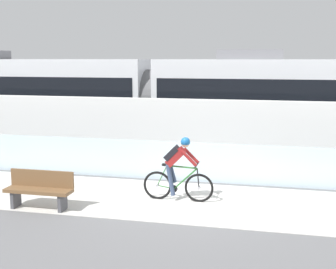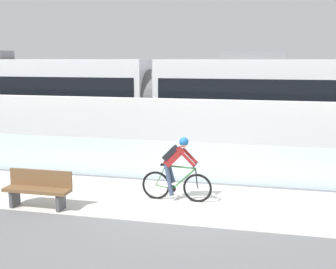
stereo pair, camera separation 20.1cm
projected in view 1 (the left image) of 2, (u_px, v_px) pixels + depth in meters
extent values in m
plane|color=slate|center=(186.00, 201.00, 11.18)|extent=(200.00, 200.00, 0.00)
cube|color=silver|center=(186.00, 201.00, 11.18)|extent=(32.00, 3.20, 0.01)
cube|color=silver|center=(198.00, 162.00, 12.87)|extent=(32.00, 0.05, 1.14)
cube|color=silver|center=(207.00, 134.00, 14.51)|extent=(32.00, 0.36, 2.20)
cube|color=#595654|center=(216.00, 152.00, 17.08)|extent=(32.00, 0.08, 0.01)
cube|color=#595654|center=(220.00, 145.00, 18.46)|extent=(32.00, 0.08, 0.01)
cube|color=silver|center=(23.00, 96.00, 19.28)|extent=(11.00, 2.50, 3.10)
cube|color=black|center=(22.00, 88.00, 19.22)|extent=(10.56, 2.54, 1.04)
cube|color=#14724C|center=(25.00, 128.00, 19.51)|extent=(10.78, 2.53, 0.28)
cube|color=#232326|center=(101.00, 134.00, 18.77)|extent=(1.40, 1.88, 0.20)
cylinder|color=black|center=(95.00, 139.00, 18.09)|extent=(0.60, 0.10, 0.60)
cylinder|color=black|center=(107.00, 133.00, 19.47)|extent=(0.60, 0.10, 0.60)
cube|color=silver|center=(303.00, 102.00, 16.77)|extent=(11.00, 2.50, 3.10)
cube|color=black|center=(303.00, 92.00, 16.71)|extent=(10.56, 2.54, 1.04)
cube|color=#14724C|center=(301.00, 138.00, 16.99)|extent=(10.78, 2.53, 0.28)
cube|color=slate|center=(250.00, 54.00, 16.91)|extent=(2.40, 1.10, 0.36)
cube|color=#232326|center=(208.00, 139.00, 17.79)|extent=(1.40, 1.88, 0.20)
cylinder|color=black|center=(205.00, 143.00, 17.11)|extent=(0.60, 0.10, 0.60)
cylinder|color=black|center=(210.00, 137.00, 18.49)|extent=(0.60, 0.10, 0.60)
cylinder|color=#59595B|center=(153.00, 99.00, 18.02)|extent=(0.60, 2.30, 2.30)
torus|color=black|center=(199.00, 188.00, 11.05)|extent=(0.72, 0.06, 0.72)
cylinder|color=#99999E|center=(199.00, 188.00, 11.05)|extent=(0.07, 0.10, 0.07)
torus|color=black|center=(157.00, 185.00, 11.28)|extent=(0.72, 0.06, 0.72)
cylinder|color=#99999E|center=(157.00, 185.00, 11.28)|extent=(0.07, 0.10, 0.07)
cylinder|color=#337233|center=(185.00, 179.00, 11.09)|extent=(0.60, 0.04, 0.58)
cylinder|color=#337233|center=(171.00, 177.00, 11.17)|extent=(0.22, 0.04, 0.59)
cylinder|color=#337233|center=(182.00, 167.00, 11.06)|extent=(0.76, 0.04, 0.07)
cylinder|color=#337233|center=(166.00, 187.00, 11.24)|extent=(0.43, 0.03, 0.09)
cylinder|color=#337233|center=(162.00, 175.00, 11.21)|extent=(0.27, 0.02, 0.53)
cylinder|color=black|center=(198.00, 178.00, 11.02)|extent=(0.08, 0.03, 0.49)
cube|color=black|center=(167.00, 165.00, 11.14)|extent=(0.24, 0.10, 0.05)
cylinder|color=black|center=(197.00, 164.00, 10.96)|extent=(0.03, 0.58, 0.03)
cylinder|color=#262628|center=(174.00, 189.00, 11.20)|extent=(0.18, 0.02, 0.18)
cube|color=maroon|center=(176.00, 157.00, 11.05)|extent=(0.50, 0.28, 0.51)
cube|color=black|center=(172.00, 153.00, 11.06)|extent=(0.38, 0.30, 0.38)
sphere|color=beige|center=(185.00, 143.00, 10.94)|extent=(0.20, 0.20, 0.20)
sphere|color=#195999|center=(185.00, 142.00, 10.94)|extent=(0.23, 0.23, 0.23)
cylinder|color=maroon|center=(189.00, 158.00, 10.82)|extent=(0.41, 0.08, 0.41)
cylinder|color=maroon|center=(191.00, 156.00, 11.13)|extent=(0.41, 0.08, 0.41)
cylinder|color=#384766|center=(171.00, 180.00, 11.09)|extent=(0.25, 0.11, 0.79)
cylinder|color=#384766|center=(172.00, 173.00, 11.23)|extent=(0.25, 0.11, 0.52)
cube|color=brown|center=(38.00, 191.00, 10.52)|extent=(1.60, 0.44, 0.08)
cube|color=brown|center=(42.00, 178.00, 10.67)|extent=(1.60, 0.06, 0.40)
cube|color=#4C4C51|center=(16.00, 199.00, 10.69)|extent=(0.08, 0.36, 0.41)
cube|color=#4C4C51|center=(63.00, 203.00, 10.43)|extent=(0.08, 0.36, 0.41)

